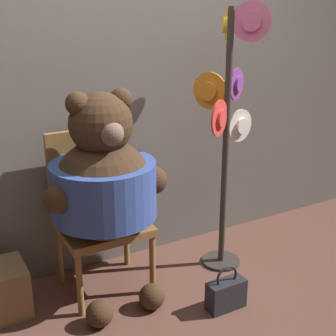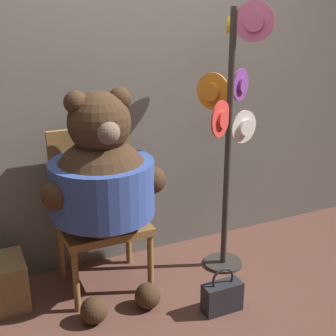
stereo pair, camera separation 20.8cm
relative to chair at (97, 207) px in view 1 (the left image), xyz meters
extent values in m
plane|color=brown|center=(0.30, -0.44, -0.56)|extent=(14.00, 14.00, 0.00)
cube|color=#66605B|center=(0.30, 0.29, 0.70)|extent=(8.00, 0.10, 2.51)
cylinder|color=olive|center=(-0.25, -0.30, -0.35)|extent=(0.04, 0.04, 0.42)
cylinder|color=olive|center=(0.25, -0.30, -0.35)|extent=(0.04, 0.04, 0.42)
cylinder|color=olive|center=(-0.25, 0.11, -0.35)|extent=(0.04, 0.04, 0.42)
cylinder|color=olive|center=(0.25, 0.11, -0.35)|extent=(0.04, 0.04, 0.42)
cube|color=olive|center=(0.00, -0.09, -0.11)|extent=(0.55, 0.47, 0.05)
cube|color=olive|center=(0.00, 0.13, 0.21)|extent=(0.55, 0.04, 0.59)
sphere|color=#3D2819|center=(-0.01, -0.16, 0.18)|extent=(0.63, 0.63, 0.63)
cylinder|color=#334C99|center=(-0.01, -0.16, 0.18)|extent=(0.65, 0.65, 0.35)
sphere|color=#3D2819|center=(-0.01, -0.16, 0.59)|extent=(0.38, 0.38, 0.38)
sphere|color=#3D2819|center=(-0.14, -0.16, 0.73)|extent=(0.14, 0.14, 0.14)
sphere|color=#3D2819|center=(0.12, -0.16, 0.73)|extent=(0.14, 0.14, 0.14)
sphere|color=brown|center=(-0.01, -0.33, 0.57)|extent=(0.14, 0.14, 0.14)
sphere|color=#3D2819|center=(-0.31, -0.24, 0.21)|extent=(0.18, 0.18, 0.18)
sphere|color=#3D2819|center=(0.29, -0.24, 0.21)|extent=(0.18, 0.18, 0.18)
sphere|color=#3D2819|center=(-0.19, -0.45, -0.48)|extent=(0.16, 0.16, 0.16)
sphere|color=#3D2819|center=(0.16, -0.45, -0.48)|extent=(0.16, 0.16, 0.16)
cylinder|color=#332D28|center=(0.87, -0.20, -0.55)|extent=(0.28, 0.28, 0.02)
cylinder|color=#332D28|center=(0.87, -0.20, 0.34)|extent=(0.04, 0.04, 1.80)
cylinder|color=#D16693|center=(0.96, -0.29, 1.16)|extent=(0.20, 0.17, 0.25)
cylinder|color=#D16693|center=(0.96, -0.29, 1.16)|extent=(0.12, 0.12, 0.12)
cylinder|color=orange|center=(0.80, -0.09, 0.71)|extent=(0.13, 0.23, 0.25)
cylinder|color=orange|center=(0.80, -0.09, 0.71)|extent=(0.12, 0.14, 0.12)
cylinder|color=#7A388E|center=(0.99, -0.14, 0.75)|extent=(0.19, 0.12, 0.22)
cylinder|color=#7A388E|center=(0.99, -0.14, 0.75)|extent=(0.12, 0.10, 0.10)
cylinder|color=silver|center=(1.00, -0.18, 0.46)|extent=(0.23, 0.06, 0.23)
cylinder|color=silver|center=(1.00, -0.18, 0.46)|extent=(0.12, 0.09, 0.11)
cylinder|color=red|center=(0.76, -0.27, 0.56)|extent=(0.21, 0.14, 0.24)
cylinder|color=red|center=(0.76, -0.27, 0.56)|extent=(0.13, 0.11, 0.11)
cylinder|color=yellow|center=(0.95, -0.06, 1.13)|extent=(0.12, 0.20, 0.22)
cylinder|color=yellow|center=(0.95, -0.06, 1.13)|extent=(0.11, 0.12, 0.11)
cube|color=#232328|center=(0.57, -0.67, -0.46)|extent=(0.25, 0.11, 0.19)
torus|color=#232328|center=(0.57, -0.67, -0.33)|extent=(0.15, 0.02, 0.15)
cube|color=brown|center=(-0.67, -0.05, -0.40)|extent=(0.32, 0.32, 0.32)
camera|label=1|loc=(-0.96, -2.68, 1.25)|focal=50.00mm
camera|label=2|loc=(-0.78, -2.77, 1.25)|focal=50.00mm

